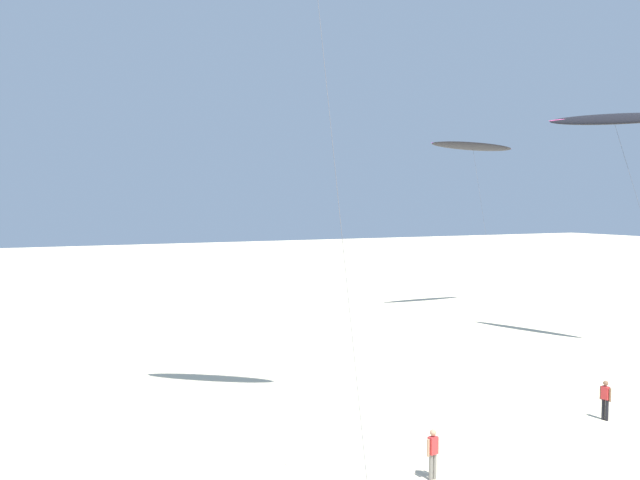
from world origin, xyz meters
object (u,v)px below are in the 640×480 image
at_px(flying_kite_3, 614,119).
at_px(person_far_watcher, 433,452).
at_px(flying_kite_5, 473,146).
at_px(person_mid_field, 605,398).

distance_m(flying_kite_3, person_far_watcher, 27.64).
xyz_separation_m(flying_kite_5, person_mid_field, (-13.36, -24.97, -12.77)).
xyz_separation_m(flying_kite_3, person_far_watcher, (-21.51, -11.29, -13.18)).
relative_size(person_mid_field, person_far_watcher, 1.00).
bearing_deg(person_mid_field, flying_kite_3, 39.63).
xyz_separation_m(flying_kite_5, person_far_watcher, (-23.25, -26.63, -12.77)).
bearing_deg(flying_kite_3, person_far_watcher, -152.32).
height_order(flying_kite_5, person_mid_field, flying_kite_5).
bearing_deg(person_mid_field, flying_kite_5, 61.85).
height_order(flying_kite_3, person_mid_field, flying_kite_3).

